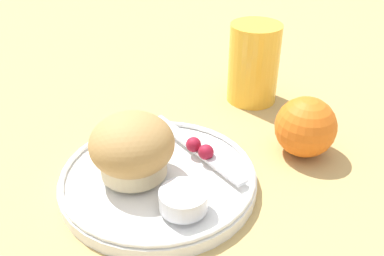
{
  "coord_description": "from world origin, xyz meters",
  "views": [
    {
      "loc": [
        0.27,
        -0.23,
        0.3
      ],
      "look_at": [
        -0.02,
        0.04,
        0.06
      ],
      "focal_mm": 40.0,
      "sensor_mm": 36.0,
      "label": 1
    }
  ],
  "objects_px": {
    "orange_fruit": "(305,127)",
    "juice_glass": "(254,63)",
    "butter_knife": "(195,147)",
    "muffin": "(132,148)"
  },
  "relations": [
    {
      "from": "juice_glass",
      "to": "orange_fruit",
      "type": "bearing_deg",
      "value": -24.57
    },
    {
      "from": "orange_fruit",
      "to": "juice_glass",
      "type": "relative_size",
      "value": 0.64
    },
    {
      "from": "muffin",
      "to": "juice_glass",
      "type": "xyz_separation_m",
      "value": [
        -0.05,
        0.25,
        0.01
      ]
    },
    {
      "from": "muffin",
      "to": "butter_knife",
      "type": "height_order",
      "value": "muffin"
    },
    {
      "from": "orange_fruit",
      "to": "juice_glass",
      "type": "bearing_deg",
      "value": 155.43
    },
    {
      "from": "muffin",
      "to": "butter_knife",
      "type": "bearing_deg",
      "value": 80.9
    },
    {
      "from": "butter_knife",
      "to": "juice_glass",
      "type": "distance_m",
      "value": 0.18
    },
    {
      "from": "orange_fruit",
      "to": "juice_glass",
      "type": "xyz_separation_m",
      "value": [
        -0.13,
        0.06,
        0.02
      ]
    },
    {
      "from": "butter_knife",
      "to": "juice_glass",
      "type": "bearing_deg",
      "value": 114.95
    },
    {
      "from": "butter_knife",
      "to": "juice_glass",
      "type": "xyz_separation_m",
      "value": [
        -0.06,
        0.17,
        0.04
      ]
    }
  ]
}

